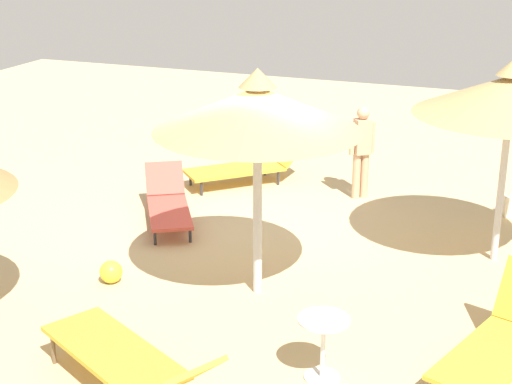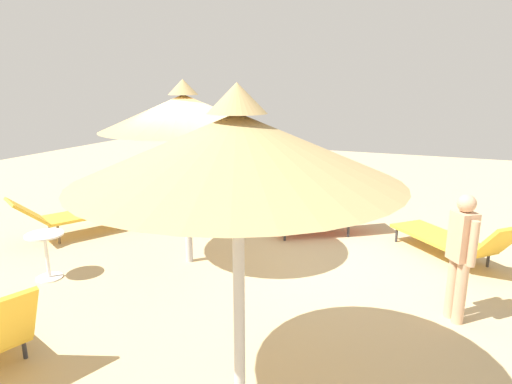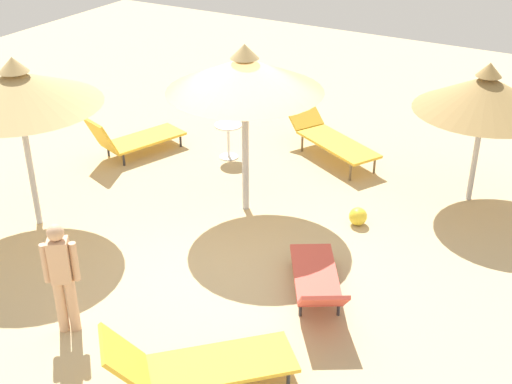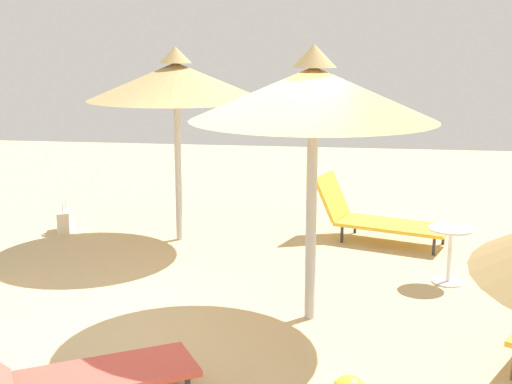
{
  "view_description": "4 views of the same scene",
  "coord_description": "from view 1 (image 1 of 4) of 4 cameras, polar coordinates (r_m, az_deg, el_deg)",
  "views": [
    {
      "loc": [
        3.45,
        -8.95,
        4.38
      ],
      "look_at": [
        -0.01,
        0.0,
        0.97
      ],
      "focal_mm": 54.96,
      "sensor_mm": 36.0,
      "label": 1
    },
    {
      "loc": [
        5.85,
        2.49,
        2.7
      ],
      "look_at": [
        0.46,
        0.31,
        1.25
      ],
      "focal_mm": 30.55,
      "sensor_mm": 36.0,
      "label": 2
    },
    {
      "loc": [
        -4.72,
        7.69,
        5.6
      ],
      "look_at": [
        -0.42,
        0.15,
        0.97
      ],
      "focal_mm": 48.32,
      "sensor_mm": 36.0,
      "label": 3
    },
    {
      "loc": [
        -6.42,
        -1.26,
        2.81
      ],
      "look_at": [
        0.57,
        -0.27,
        1.26
      ],
      "focal_mm": 48.96,
      "sensor_mm": 36.0,
      "label": 4
    }
  ],
  "objects": [
    {
      "name": "ground",
      "position": [
        10.56,
        0.03,
        -5.24
      ],
      "size": [
        24.0,
        24.0,
        0.1
      ],
      "primitive_type": "cube",
      "color": "tan"
    },
    {
      "name": "parasol_umbrella_center",
      "position": [
        10.36,
        18.1,
        6.72
      ],
      "size": [
        2.45,
        2.45,
        2.72
      ],
      "color": "#B2B2B7",
      "rests_on": "ground"
    },
    {
      "name": "parasol_umbrella_edge",
      "position": [
        8.92,
        0.11,
        6.03
      ],
      "size": [
        2.42,
        2.42,
        2.77
      ],
      "color": "#B2B2B7",
      "rests_on": "ground"
    },
    {
      "name": "lounge_chair_front",
      "position": [
        13.43,
        -0.39,
        2.12
      ],
      "size": [
        1.99,
        1.96,
        0.86
      ],
      "color": "gold",
      "rests_on": "ground"
    },
    {
      "name": "lounge_chair_far_left",
      "position": [
        11.8,
        -6.43,
        -0.76
      ],
      "size": [
        1.45,
        1.88,
        0.69
      ],
      "color": "#CC4C3F",
      "rests_on": "ground"
    },
    {
      "name": "lounge_chair_near_right",
      "position": [
        7.65,
        -9.21,
        -11.91
      ],
      "size": [
        2.32,
        1.66,
        0.83
      ],
      "color": "gold",
      "rests_on": "ground"
    },
    {
      "name": "lounge_chair_back",
      "position": [
        8.4,
        17.53,
        -10.04
      ],
      "size": [
        1.23,
        1.97,
        0.91
      ],
      "color": "gold",
      "rests_on": "ground"
    },
    {
      "name": "person_standing_far_right",
      "position": [
        12.68,
        7.7,
        3.2
      ],
      "size": [
        0.37,
        0.32,
        1.52
      ],
      "color": "tan",
      "rests_on": "ground"
    },
    {
      "name": "side_table_round",
      "position": [
        7.85,
        4.92,
        -10.55
      ],
      "size": [
        0.52,
        0.52,
        0.67
      ],
      "color": "silver",
      "rests_on": "ground"
    },
    {
      "name": "beach_ball",
      "position": [
        10.05,
        -10.51,
        -5.73
      ],
      "size": [
        0.29,
        0.29,
        0.29
      ],
      "primitive_type": "sphere",
      "color": "yellow",
      "rests_on": "ground"
    }
  ]
}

